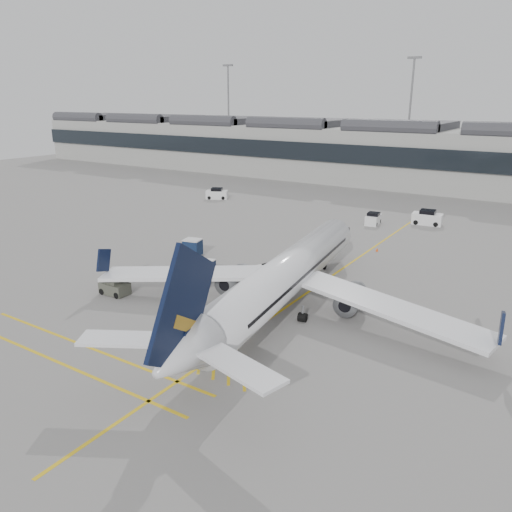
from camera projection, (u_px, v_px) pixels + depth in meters
The scene contains 18 objects.
ground at pixel (167, 297), 44.24m from camera, with size 220.00×220.00×0.00m, color gray.
terminal at pixel (410, 154), 100.01m from camera, with size 200.00×20.45×12.40m.
light_masts at pixel (425, 109), 109.61m from camera, with size 113.00×0.60×25.45m.
apron_markings at pixel (318, 285), 47.09m from camera, with size 0.25×60.00×0.01m, color gold.
airliner_main at pixel (284, 277), 40.93m from camera, with size 33.04×36.31×9.68m.
belt_loader at pixel (269, 277), 47.77m from camera, with size 4.46×2.92×1.79m.
baggage_cart_a at pixel (206, 268), 48.80m from camera, with size 2.00×1.79×1.77m.
baggage_cart_b at pixel (177, 281), 45.38m from camera, with size 2.01×1.80×1.79m.
baggage_cart_c at pixel (204, 270), 47.93m from camera, with size 2.18×1.91×2.03m.
baggage_cart_d at pixel (193, 248), 55.02m from camera, with size 2.25×1.99×2.05m.
ramp_agent_a at pixel (245, 284), 44.53m from camera, with size 0.72×0.47×1.98m, color #FE520D.
ramp_agent_b at pixel (255, 277), 46.92m from camera, with size 0.79×0.61×1.62m, color #E4500C.
pushback_tug at pixel (115, 287), 44.75m from camera, with size 2.61×1.65×1.44m.
safety_cone_nose at pixel (377, 250), 57.35m from camera, with size 0.32×0.32×0.44m, color #F24C0A.
safety_cone_engine at pixel (379, 310), 40.94m from camera, with size 0.33×0.33×0.46m, color #F24C0A.
service_van_left at pixel (217, 194), 87.05m from camera, with size 4.11×3.31×1.89m.
service_van_mid at pixel (373, 219), 69.56m from camera, with size 1.96×3.39×1.66m.
service_van_right at pixel (427, 218), 69.38m from camera, with size 4.15×2.33×2.05m.
Camera 1 is at (28.88, -30.23, 16.89)m, focal length 35.00 mm.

